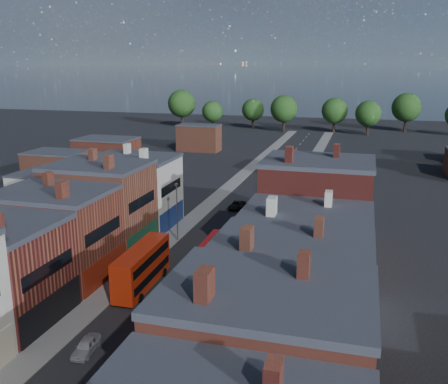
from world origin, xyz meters
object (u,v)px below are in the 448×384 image
Objects in this scene: car_3 at (268,188)px; ped_3 at (206,312)px; ped_1 at (112,272)px; car_1 at (178,303)px; bus_2 at (287,162)px; car_2 at (237,205)px; car_0 at (86,346)px; bus_1 at (211,262)px; bus_0 at (142,266)px.

ped_3 is at bearing -86.38° from car_3.
ped_1 reaches higher than car_3.
ped_3 is at bearing -27.53° from car_1.
ped_1 is 14.49m from ped_3.
car_1 is 2.44× the size of ped_3.
bus_2 is 2.36× the size of car_2.
car_3 is (-0.83, -17.39, -1.90)m from bus_2.
car_1 is (4.70, 9.44, 0.04)m from car_0.
car_3 is at bearing 91.78° from bus_1.
bus_0 reaches higher than ped_3.
car_2 is (2.30, 32.47, -1.84)m from bus_0.
car_3 is (5.07, 45.65, -1.91)m from bus_0.
bus_1 is 2.83× the size of car_0.
bus_1 is 2.57× the size of car_1.
ped_1 reaches higher than ped_3.
car_0 is 0.91× the size of car_1.
ped_1 is at bearing 152.71° from car_1.
bus_0 is 1.03× the size of bus_1.
bus_2 is at bearing 90.30° from bus_1.
bus_2 is 6.53× the size of ped_3.
bus_1 is 6.28× the size of ped_3.
car_0 reaches higher than car_3.
car_1 is at bearing -83.53° from bus_2.
car_1 is 3.84m from ped_3.
car_3 is at bearing -83.35° from ped_1.
bus_2 is at bearing 82.99° from bus_0.
car_0 is 0.95× the size of car_3.
car_3 is (-0.43, 49.22, -0.10)m from car_1.
ped_3 is (6.68, -37.64, 0.31)m from car_2.
bus_0 is at bearing -173.03° from ped_1.
ped_1 reaches higher than car_0.
bus_1 reaches higher than ped_3.
bus_2 is 66.64m from car_1.
ped_1 is (-6.50, -31.63, 0.34)m from car_2.
bus_0 reaches higher than car_2.
car_2 is 2.66× the size of ped_1.
bus_0 is 2.34× the size of car_2.
bus_0 is at bearing -153.99° from bus_1.
car_1 is (5.50, -3.57, -1.81)m from bus_0.
bus_0 is at bearing -97.12° from car_3.
bus_0 is 6.24× the size of ped_1.
bus_0 is 45.97m from car_3.
car_2 is 38.23m from ped_3.
bus_1 reaches higher than car_0.
car_2 is at bearing 8.52° from ped_3.
bus_0 reaches higher than ped_1.
bus_0 is at bearing -88.53° from bus_2.
bus_1 reaches higher than ped_1.
ped_1 is at bearing 103.95° from car_0.
car_0 is (-5.97, -16.40, -1.79)m from bus_1.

